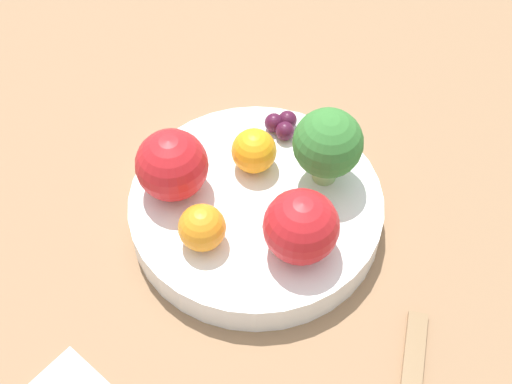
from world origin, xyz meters
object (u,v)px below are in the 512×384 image
(broccoli, at_px, (328,144))
(orange_front, at_px, (201,227))
(apple_green, at_px, (301,227))
(grape_cluster, at_px, (282,125))
(spoon, at_px, (414,358))
(bowl, at_px, (256,210))
(apple_red, at_px, (172,165))
(orange_back, at_px, (254,151))

(broccoli, distance_m, orange_front, 0.13)
(apple_green, bearing_deg, broccoli, 26.77)
(orange_front, relative_size, grape_cluster, 1.23)
(broccoli, relative_size, spoon, 1.00)
(broccoli, bearing_deg, spoon, -113.20)
(spoon, bearing_deg, bowl, 87.63)
(apple_red, relative_size, grape_cluster, 1.94)
(broccoli, distance_m, orange_back, 0.07)
(broccoli, height_order, spoon, broccoli)
(broccoli, bearing_deg, orange_front, 167.82)
(bowl, distance_m, grape_cluster, 0.09)
(grape_cluster, bearing_deg, spoon, -110.00)
(spoon, bearing_deg, broccoli, 66.80)
(orange_front, distance_m, grape_cluster, 0.14)
(orange_front, bearing_deg, apple_green, -50.21)
(orange_back, bearing_deg, broccoli, -57.10)
(bowl, relative_size, orange_back, 5.55)
(apple_red, height_order, orange_front, apple_red)
(orange_front, xyz_separation_m, orange_back, (0.09, 0.03, 0.00))
(bowl, height_order, apple_red, apple_red)
(orange_back, xyz_separation_m, spoon, (-0.03, -0.21, -0.05))
(apple_green, height_order, grape_cluster, apple_green)
(bowl, bearing_deg, apple_red, 125.17)
(orange_front, bearing_deg, spoon, -73.56)
(apple_red, distance_m, grape_cluster, 0.12)
(broccoli, bearing_deg, apple_green, -153.23)
(apple_green, distance_m, orange_back, 0.10)
(bowl, xyz_separation_m, grape_cluster, (0.07, 0.04, 0.02))
(broccoli, distance_m, apple_green, 0.08)
(grape_cluster, bearing_deg, orange_front, -164.25)
(bowl, relative_size, broccoli, 2.94)
(apple_red, bearing_deg, bowl, -54.83)
(broccoli, height_order, apple_red, broccoli)
(grape_cluster, xyz_separation_m, spoon, (-0.08, -0.22, -0.04))
(apple_green, distance_m, spoon, 0.14)
(broccoli, bearing_deg, apple_red, 140.26)
(orange_front, relative_size, spoon, 0.52)
(orange_front, bearing_deg, bowl, -0.79)
(grape_cluster, bearing_deg, bowl, -151.98)
(apple_red, bearing_deg, orange_back, -24.87)
(apple_green, xyz_separation_m, orange_front, (-0.05, 0.06, -0.01))
(bowl, bearing_deg, orange_back, 47.67)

